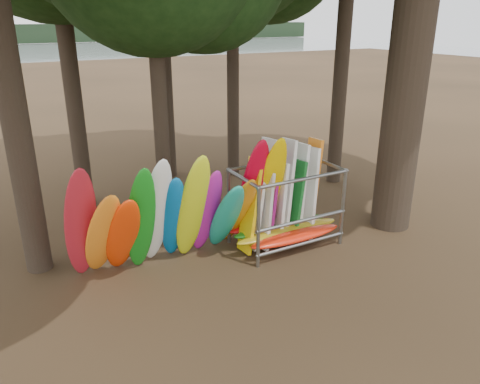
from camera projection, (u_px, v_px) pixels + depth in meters
ground at (277, 261)px, 11.65m from camera, size 120.00×120.00×0.00m
lake at (24, 63)px, 60.77m from camera, size 160.00×160.00×0.00m
kayak_row at (186, 213)px, 11.16m from camera, size 5.46×1.92×3.19m
storage_rack at (285, 209)px, 12.27m from camera, size 3.11×1.58×2.91m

